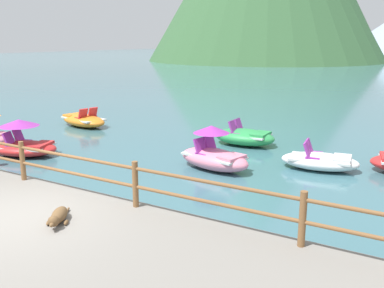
% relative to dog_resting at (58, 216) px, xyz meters
% --- Properties ---
extents(ground_plane, '(200.00, 200.00, 0.00)m').
position_rel_dog_resting_xyz_m(ground_plane, '(-0.96, 39.81, -0.52)').
color(ground_plane, '#3D6B75').
extents(dock_railing, '(23.92, 0.12, 0.95)m').
position_rel_dog_resting_xyz_m(dock_railing, '(-0.96, 1.36, 0.45)').
color(dock_railing, brown).
rests_on(dock_railing, promenade_dock).
extents(dog_resting, '(0.61, 0.97, 0.26)m').
position_rel_dog_resting_xyz_m(dog_resting, '(0.00, 0.00, 0.00)').
color(dog_resting, brown).
rests_on(dog_resting, promenade_dock).
extents(pedal_boat_0, '(2.51, 1.57, 1.28)m').
position_rel_dog_resting_xyz_m(pedal_boat_0, '(0.27, 5.66, -0.10)').
color(pedal_boat_0, pink).
rests_on(pedal_boat_0, ground).
extents(pedal_boat_1, '(2.52, 1.99, 1.19)m').
position_rel_dog_resting_xyz_m(pedal_boat_1, '(-5.81, 3.86, -0.12)').
color(pedal_boat_1, red).
rests_on(pedal_boat_1, ground).
extents(pedal_boat_2, '(2.80, 1.77, 0.85)m').
position_rel_dog_resting_xyz_m(pedal_boat_2, '(-7.67, 8.47, -0.25)').
color(pedal_boat_2, orange).
rests_on(pedal_boat_2, ground).
extents(pedal_boat_4, '(2.26, 1.32, 0.90)m').
position_rel_dog_resting_xyz_m(pedal_boat_4, '(-0.18, 8.86, -0.22)').
color(pedal_boat_4, green).
rests_on(pedal_boat_4, ground).
extents(pedal_boat_7, '(2.36, 1.47, 0.83)m').
position_rel_dog_resting_xyz_m(pedal_boat_7, '(2.95, 7.20, -0.26)').
color(pedal_boat_7, white).
rests_on(pedal_boat_7, ground).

